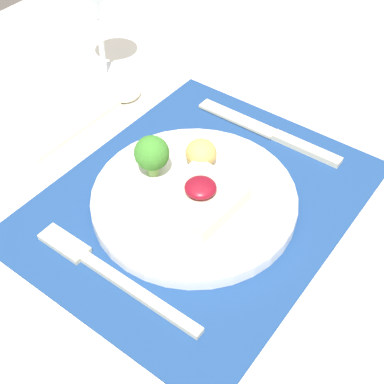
{
  "coord_description": "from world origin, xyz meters",
  "views": [
    {
      "loc": [
        -0.36,
        -0.26,
        1.19
      ],
      "look_at": [
        -0.01,
        0.0,
        0.74
      ],
      "focal_mm": 50.0,
      "sensor_mm": 36.0,
      "label": 1
    }
  ],
  "objects_px": {
    "wine_glass_near": "(95,2)",
    "knife": "(277,136)",
    "spoon": "(112,105)",
    "fork": "(105,270)",
    "dinner_plate": "(191,194)"
  },
  "relations": [
    {
      "from": "wine_glass_near",
      "to": "knife",
      "type": "bearing_deg",
      "value": -84.58
    },
    {
      "from": "knife",
      "to": "wine_glass_near",
      "type": "xyz_separation_m",
      "value": [
        -0.03,
        0.29,
        0.12
      ]
    },
    {
      "from": "spoon",
      "to": "wine_glass_near",
      "type": "height_order",
      "value": "wine_glass_near"
    },
    {
      "from": "spoon",
      "to": "fork",
      "type": "bearing_deg",
      "value": -137.09
    },
    {
      "from": "knife",
      "to": "spoon",
      "type": "relative_size",
      "value": 1.09
    },
    {
      "from": "wine_glass_near",
      "to": "fork",
      "type": "bearing_deg",
      "value": -136.73
    },
    {
      "from": "dinner_plate",
      "to": "knife",
      "type": "xyz_separation_m",
      "value": [
        0.17,
        -0.02,
        -0.01
      ]
    },
    {
      "from": "fork",
      "to": "wine_glass_near",
      "type": "relative_size",
      "value": 1.29
    },
    {
      "from": "dinner_plate",
      "to": "spoon",
      "type": "bearing_deg",
      "value": 67.63
    },
    {
      "from": "fork",
      "to": "knife",
      "type": "height_order",
      "value": "knife"
    },
    {
      "from": "dinner_plate",
      "to": "spoon",
      "type": "relative_size",
      "value": 1.22
    },
    {
      "from": "dinner_plate",
      "to": "fork",
      "type": "distance_m",
      "value": 0.14
    },
    {
      "from": "dinner_plate",
      "to": "wine_glass_near",
      "type": "height_order",
      "value": "wine_glass_near"
    },
    {
      "from": "knife",
      "to": "fork",
      "type": "bearing_deg",
      "value": 173.82
    },
    {
      "from": "wine_glass_near",
      "to": "dinner_plate",
      "type": "bearing_deg",
      "value": -117.09
    }
  ]
}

